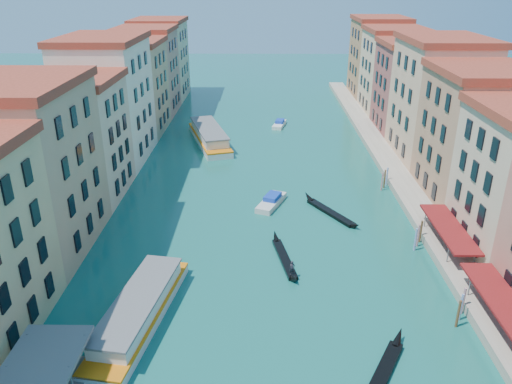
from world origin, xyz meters
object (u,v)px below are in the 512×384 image
vaporetto_near (139,310)px  vaporetto_far (209,136)px  gondola_right (379,379)px  gondola_fore (284,257)px

vaporetto_near → vaporetto_far: vaporetto_far is taller
vaporetto_far → gondola_right: 65.31m
gondola_right → vaporetto_near: bearing=-171.3°
vaporetto_far → gondola_fore: 45.42m
gondola_fore → gondola_right: (6.83, -18.71, 0.10)m
vaporetto_near → vaporetto_far: bearing=97.8°
gondola_fore → gondola_right: size_ratio=0.98×
gondola_right → vaporetto_far: bearing=136.7°
vaporetto_far → gondola_fore: size_ratio=1.91×
vaporetto_near → gondola_right: bearing=-11.4°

